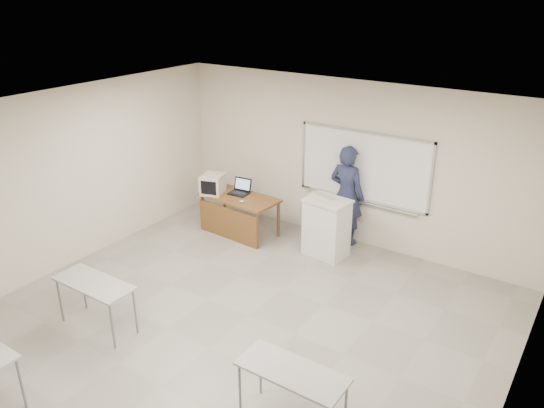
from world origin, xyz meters
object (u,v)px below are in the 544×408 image
Objects in this scene: instructor_desk at (236,208)px; keyboard at (322,196)px; whiteboard at (363,168)px; podium at (326,227)px; crt_monitor at (213,184)px; mouse at (242,201)px; laptop at (240,190)px; presenter at (346,195)px.

instructor_desk is 3.15× the size of keyboard.
podium is (-0.28, -0.77, -0.95)m from whiteboard.
podium is 2.41m from crt_monitor.
whiteboard reaches higher than keyboard.
keyboard reaches higher than podium.
instructor_desk is 0.31m from mouse.
laptop is 0.47m from mouse.
mouse is (0.30, -0.36, -0.04)m from laptop.
instructor_desk is at bearing -153.14° from keyboard.
keyboard is at bearing -3.94° from laptop.
keyboard is at bearing 14.69° from instructor_desk.
presenter is (1.85, 0.90, 0.38)m from instructor_desk.
mouse is at bearing -150.07° from whiteboard.
keyboard is (-0.15, 0.08, 0.54)m from podium.
whiteboard is at bearing 75.35° from podium.
podium reaches higher than instructor_desk.
instructor_desk is 1.77m from keyboard.
whiteboard is 5.47× the size of crt_monitor.
presenter reaches higher than podium.
whiteboard is at bearing -152.87° from presenter.
presenter reaches higher than keyboard.
keyboard is (-0.43, -0.69, -0.41)m from whiteboard.
keyboard is at bearing 157.60° from podium.
laptop is at bearing -161.52° from whiteboard.
whiteboard is 1.65× the size of instructor_desk.
crt_monitor is (-2.65, -1.02, -0.55)m from whiteboard.
laptop is at bearing 14.90° from crt_monitor.
mouse is 0.05× the size of presenter.
crt_monitor is 4.43× the size of mouse.
podium is at bearing -110.32° from whiteboard.
presenter is at bearing 92.45° from podium.
instructor_desk is 4.07× the size of laptop.
presenter is at bearing -156.38° from whiteboard.
crt_monitor is (-2.37, -0.25, 0.40)m from podium.
instructor_desk is at bearing -15.97° from crt_monitor.
whiteboard is 1.32× the size of presenter.
presenter is at bearing 39.78° from mouse.
mouse is (-1.62, -0.33, 0.24)m from podium.
presenter reaches higher than instructor_desk.
podium is 2.34× the size of crt_monitor.
whiteboard reaches higher than crt_monitor.
keyboard is (1.47, 0.41, 0.30)m from mouse.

